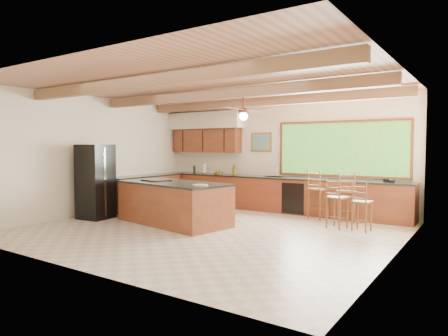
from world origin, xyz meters
The scene contains 9 objects.
ground centered at (0.00, 0.00, 0.00)m, with size 7.20×7.20×0.00m, color beige.
room_shell centered at (-0.17, 0.65, 2.21)m, with size 7.27×6.54×3.02m.
counter_run centered at (-0.82, 2.52, 0.46)m, with size 7.12×3.10×1.26m.
island centered at (-1.08, 0.09, 0.47)m, with size 2.85×1.70×0.95m.
refrigerator centered at (-3.05, -0.48, 0.89)m, with size 0.76×0.74×1.78m.
bar_stool_a centered at (1.42, 2.39, 0.70)m, with size 0.53×0.53×1.19m.
bar_stool_b centered at (2.15, 1.54, 0.64)m, with size 0.47×0.47×1.09m.
bar_stool_c centered at (2.08, 2.39, 0.70)m, with size 0.55×0.55×1.18m.
bar_stool_d centered at (2.66, 1.55, 0.59)m, with size 0.40×0.40×1.00m.
Camera 1 is at (4.82, -6.68, 1.73)m, focal length 32.00 mm.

